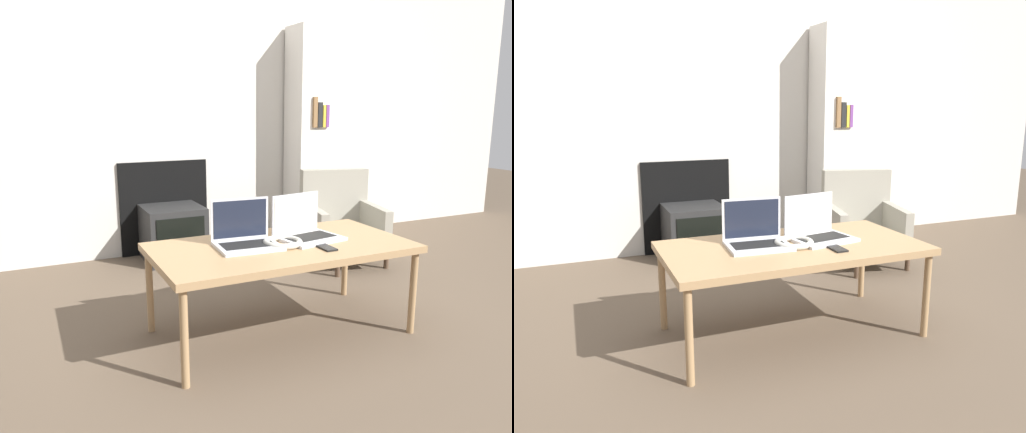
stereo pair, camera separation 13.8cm
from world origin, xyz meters
The scene contains 10 objects.
ground_plane centered at (0.00, 0.00, 0.00)m, with size 14.00×14.00×0.00m, color brown.
wall_back centered at (0.00, 2.02, 1.29)m, with size 7.00×0.08×2.60m.
table centered at (0.00, 0.28, 0.44)m, with size 1.30×0.68×0.48m.
laptop_left centered at (-0.17, 0.34, 0.52)m, with size 0.33×0.27×0.23m.
laptop_right centered at (0.17, 0.34, 0.52)m, with size 0.34×0.30×0.23m.
headphones centered at (0.00, 0.26, 0.49)m, with size 0.20×0.20×0.03m.
phone centered at (0.16, 0.12, 0.48)m, with size 0.06×0.12×0.01m.
tv centered at (-0.15, 1.76, 0.21)m, with size 0.44×0.43×0.41m.
armchair centered at (1.00, 1.21, 0.32)m, with size 0.66×0.70×0.68m.
bookshelf centered at (1.32, 1.82, 0.90)m, with size 0.79×0.32×1.80m.
Camera 1 is at (-1.15, -1.86, 1.16)m, focal length 35.00 mm.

